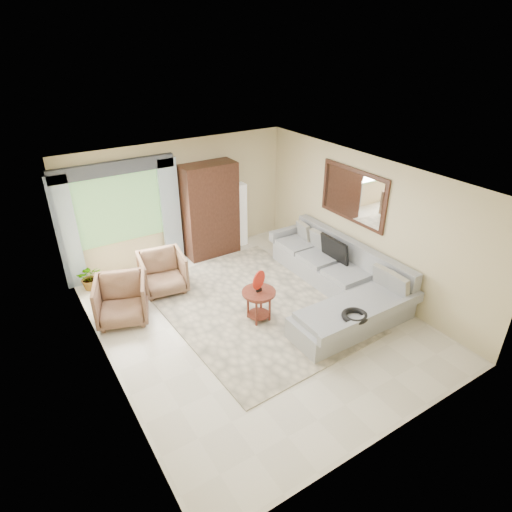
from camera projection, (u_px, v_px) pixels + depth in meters
ground at (255, 319)px, 7.64m from camera, size 6.00×6.00×0.00m
area_rug at (253, 306)px, 7.99m from camera, size 3.18×4.13×0.02m
sectional_sofa at (338, 282)px, 8.22m from camera, size 2.30×3.46×0.90m
tv_screen at (334, 249)px, 8.48m from camera, size 0.14×0.74×0.48m
garden_hose at (355, 316)px, 6.81m from camera, size 0.43×0.43×0.09m
coffee_table at (259, 305)px, 7.48m from camera, size 0.59×0.59×0.59m
red_disc at (259, 280)px, 7.25m from camera, size 0.32×0.16×0.34m
armchair_left at (122, 300)px, 7.47m from camera, size 1.10×1.12×0.80m
armchair_right at (163, 272)px, 8.33m from camera, size 0.95×0.97×0.78m
potted_plant at (90, 277)px, 8.43m from camera, size 0.53×0.49×0.52m
armoire at (210, 210)px, 9.44m from camera, size 1.20×0.55×2.10m
floor_lamp at (240, 215)px, 10.00m from camera, size 0.24×0.24×1.50m
window at (119, 209)px, 8.56m from camera, size 1.80×0.04×1.40m
curtain_left at (67, 234)px, 8.12m from camera, size 0.40×0.08×2.30m
curtain_right at (171, 211)px, 9.11m from camera, size 0.40×0.08×2.30m
valance at (113, 168)px, 8.11m from camera, size 2.40×0.12×0.26m
wall_mirror at (353, 195)px, 8.25m from camera, size 0.05×1.70×1.05m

